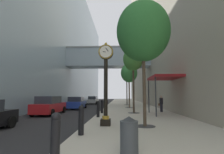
{
  "coord_description": "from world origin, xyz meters",
  "views": [
    {
      "loc": [
        1.99,
        -1.54,
        1.8
      ],
      "look_at": [
        1.08,
        20.39,
        4.15
      ],
      "focal_mm": 27.23,
      "sensor_mm": 36.0,
      "label": 1
    }
  ],
  "objects_px": {
    "bollard_nearest": "(55,136)",
    "pedestrian_walking": "(161,103)",
    "street_tree_near": "(143,32)",
    "car_blue_near": "(77,103)",
    "car_red_trailing": "(49,106)",
    "bollard_fourth": "(98,109)",
    "street_tree_far": "(127,75)",
    "bollard_fifth": "(102,106)",
    "street_tree_mid_far": "(129,73)",
    "street_tree_mid_near": "(133,60)",
    "car_silver_far": "(93,100)",
    "street_clock": "(106,79)",
    "trash_bin": "(129,134)",
    "bollard_second": "(81,119)"
  },
  "relations": [
    {
      "from": "bollard_nearest",
      "to": "pedestrian_walking",
      "type": "distance_m",
      "value": 14.27
    },
    {
      "from": "bollard_nearest",
      "to": "street_tree_near",
      "type": "height_order",
      "value": "street_tree_near"
    },
    {
      "from": "car_blue_near",
      "to": "car_red_trailing",
      "type": "height_order",
      "value": "car_red_trailing"
    },
    {
      "from": "bollard_fourth",
      "to": "car_red_trailing",
      "type": "bearing_deg",
      "value": 150.63
    },
    {
      "from": "bollard_nearest",
      "to": "street_tree_far",
      "type": "bearing_deg",
      "value": 83.34
    },
    {
      "from": "bollard_fifth",
      "to": "street_tree_mid_far",
      "type": "xyz_separation_m",
      "value": [
        2.98,
        7.0,
        3.99
      ]
    },
    {
      "from": "street_tree_mid_near",
      "to": "car_red_trailing",
      "type": "distance_m",
      "value": 9.05
    },
    {
      "from": "bollard_fourth",
      "to": "bollard_nearest",
      "type": "bearing_deg",
      "value": -90.0
    },
    {
      "from": "street_tree_mid_near",
      "to": "car_silver_far",
      "type": "xyz_separation_m",
      "value": [
        -6.72,
        18.75,
        -4.42
      ]
    },
    {
      "from": "street_clock",
      "to": "bollard_fifth",
      "type": "xyz_separation_m",
      "value": [
        -0.86,
        6.49,
        -1.94
      ]
    },
    {
      "from": "street_tree_near",
      "to": "street_tree_far",
      "type": "distance_m",
      "value": 20.49
    },
    {
      "from": "street_tree_mid_near",
      "to": "street_tree_far",
      "type": "bearing_deg",
      "value": 90.0
    },
    {
      "from": "pedestrian_walking",
      "to": "car_silver_far",
      "type": "bearing_deg",
      "value": 118.56
    },
    {
      "from": "street_tree_far",
      "to": "pedestrian_walking",
      "type": "distance_m",
      "value": 13.5
    },
    {
      "from": "street_tree_near",
      "to": "car_blue_near",
      "type": "height_order",
      "value": "street_tree_near"
    },
    {
      "from": "street_clock",
      "to": "bollard_fifth",
      "type": "relative_size",
      "value": 3.83
    },
    {
      "from": "street_tree_far",
      "to": "car_silver_far",
      "type": "height_order",
      "value": "street_tree_far"
    },
    {
      "from": "bollard_nearest",
      "to": "trash_bin",
      "type": "distance_m",
      "value": 2.01
    },
    {
      "from": "bollard_second",
      "to": "street_tree_mid_far",
      "type": "distance_m",
      "value": 16.52
    },
    {
      "from": "street_tree_mid_far",
      "to": "street_tree_near",
      "type": "bearing_deg",
      "value": -90.0
    },
    {
      "from": "street_tree_near",
      "to": "car_red_trailing",
      "type": "relative_size",
      "value": 1.48
    },
    {
      "from": "street_clock",
      "to": "bollard_second",
      "type": "bearing_deg",
      "value": -110.75
    },
    {
      "from": "street_tree_mid_near",
      "to": "street_tree_far",
      "type": "xyz_separation_m",
      "value": [
        0.0,
        13.66,
        0.12
      ]
    },
    {
      "from": "street_tree_near",
      "to": "car_silver_far",
      "type": "bearing_deg",
      "value": 104.71
    },
    {
      "from": "street_tree_near",
      "to": "street_tree_mid_near",
      "type": "relative_size",
      "value": 1.12
    },
    {
      "from": "bollard_second",
      "to": "car_silver_far",
      "type": "height_order",
      "value": "car_silver_far"
    },
    {
      "from": "bollard_nearest",
      "to": "street_tree_near",
      "type": "relative_size",
      "value": 0.18
    },
    {
      "from": "street_tree_near",
      "to": "street_tree_far",
      "type": "height_order",
      "value": "street_tree_near"
    },
    {
      "from": "street_tree_far",
      "to": "car_red_trailing",
      "type": "xyz_separation_m",
      "value": [
        -7.92,
        -13.97,
        -4.49
      ]
    },
    {
      "from": "bollard_fourth",
      "to": "street_tree_far",
      "type": "relative_size",
      "value": 0.19
    },
    {
      "from": "bollard_second",
      "to": "bollard_fourth",
      "type": "relative_size",
      "value": 1.0
    },
    {
      "from": "street_tree_mid_near",
      "to": "trash_bin",
      "type": "height_order",
      "value": "street_tree_mid_near"
    },
    {
      "from": "bollard_fifth",
      "to": "street_tree_mid_near",
      "type": "xyz_separation_m",
      "value": [
        2.98,
        0.17,
        4.41
      ]
    },
    {
      "from": "car_blue_near",
      "to": "car_silver_far",
      "type": "relative_size",
      "value": 0.94
    },
    {
      "from": "bollard_fifth",
      "to": "trash_bin",
      "type": "height_order",
      "value": "bollard_fifth"
    },
    {
      "from": "car_red_trailing",
      "to": "trash_bin",
      "type": "bearing_deg",
      "value": -57.82
    },
    {
      "from": "street_tree_near",
      "to": "street_tree_mid_far",
      "type": "xyz_separation_m",
      "value": [
        0.0,
        13.66,
        -0.6
      ]
    },
    {
      "from": "street_tree_near",
      "to": "car_red_trailing",
      "type": "distance_m",
      "value": 11.22
    },
    {
      "from": "bollard_nearest",
      "to": "street_tree_far",
      "type": "relative_size",
      "value": 0.19
    },
    {
      "from": "bollard_nearest",
      "to": "trash_bin",
      "type": "relative_size",
      "value": 1.17
    },
    {
      "from": "street_tree_mid_near",
      "to": "trash_bin",
      "type": "bearing_deg",
      "value": -95.59
    },
    {
      "from": "street_tree_mid_near",
      "to": "pedestrian_walking",
      "type": "distance_m",
      "value": 5.22
    },
    {
      "from": "bollard_nearest",
      "to": "bollard_fourth",
      "type": "bearing_deg",
      "value": 90.0
    },
    {
      "from": "bollard_nearest",
      "to": "trash_bin",
      "type": "height_order",
      "value": "bollard_nearest"
    },
    {
      "from": "bollard_second",
      "to": "car_silver_far",
      "type": "bearing_deg",
      "value": 97.7
    },
    {
      "from": "bollard_nearest",
      "to": "car_silver_far",
      "type": "height_order",
      "value": "car_silver_far"
    },
    {
      "from": "street_tree_near",
      "to": "bollard_fifth",
      "type": "bearing_deg",
      "value": 114.07
    },
    {
      "from": "car_silver_far",
      "to": "car_red_trailing",
      "type": "bearing_deg",
      "value": -93.61
    },
    {
      "from": "bollard_nearest",
      "to": "street_tree_near",
      "type": "distance_m",
      "value": 7.42
    },
    {
      "from": "street_clock",
      "to": "pedestrian_walking",
      "type": "xyz_separation_m",
      "value": [
        4.96,
        7.85,
        -1.73
      ]
    }
  ]
}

